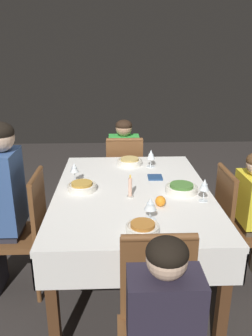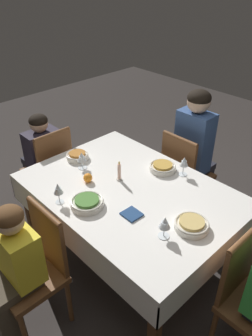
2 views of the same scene
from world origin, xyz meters
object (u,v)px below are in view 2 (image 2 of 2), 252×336
at_px(person_adult_denim, 196,147).
at_px(bowl_north, 163,167).
at_px(wine_glass_west, 82,157).
at_px(wine_glass_east, 165,223).
at_px(napkin_red_folded, 132,214).
at_px(bowl_west, 77,156).
at_px(wine_glass_south, 58,189).
at_px(person_child_yellow, 12,273).
at_px(candle_centerpiece, 119,173).
at_px(dining_table, 130,197).
at_px(person_child_dark, 41,156).
at_px(orange_fruit, 88,178).
at_px(chair_north, 184,173).
at_px(chair_south, 37,266).
at_px(wine_glass_north, 184,162).
at_px(chair_west, 51,168).
at_px(bowl_east, 192,224).
at_px(bowl_south, 87,202).
at_px(chair_east, 250,295).

bearing_deg(person_adult_denim, bowl_north, 98.20).
bearing_deg(wine_glass_west, person_adult_denim, 69.04).
height_order(wine_glass_east, napkin_red_folded, wine_glass_east).
bearing_deg(bowl_west, wine_glass_south, -48.55).
distance_m(person_adult_denim, wine_glass_east, 1.21).
xyz_separation_m(person_child_yellow, candle_centerpiece, (-0.08, 0.92, 0.24)).
bearing_deg(dining_table, person_child_dark, -176.46).
bearing_deg(dining_table, napkin_red_folded, -41.65).
bearing_deg(wine_glass_east, orange_fruit, 178.29).
bearing_deg(wine_glass_west, wine_glass_east, -6.51).
bearing_deg(chair_north, wine_glass_west, 65.84).
height_order(chair_north, wine_glass_south, same).
bearing_deg(chair_south, wine_glass_north, 80.12).
xyz_separation_m(chair_west, person_child_dark, (-0.16, -0.00, 0.05)).
height_order(chair_west, bowl_north, chair_west).
xyz_separation_m(chair_south, person_child_dark, (-1.07, 0.68, 0.05)).
distance_m(dining_table, bowl_east, 0.55).
bearing_deg(person_child_yellow, person_child_dark, 141.95).
distance_m(wine_glass_north, candle_centerpiece, 0.48).
xyz_separation_m(chair_south, candle_centerpiece, (-0.08, 0.77, 0.31)).
bearing_deg(wine_glass_north, person_child_yellow, -98.72).
xyz_separation_m(bowl_north, wine_glass_north, (0.14, 0.06, 0.08)).
height_order(bowl_south, orange_fruit, orange_fruit).
height_order(dining_table, candle_centerpiece, candle_centerpiece).
relative_size(wine_glass_south, candle_centerpiece, 0.96).
relative_size(chair_north, bowl_south, 4.02).
relative_size(chair_north, bowl_east, 4.20).
bearing_deg(wine_glass_west, chair_east, 4.07).
bearing_deg(chair_east, bowl_north, 71.46).
relative_size(chair_east, napkin_red_folded, 7.51).
height_order(person_child_yellow, napkin_red_folded, person_child_yellow).
relative_size(bowl_north, bowl_south, 0.91).
relative_size(person_child_dark, candle_centerpiece, 6.18).
distance_m(chair_south, bowl_north, 1.13).
xyz_separation_m(chair_west, wine_glass_north, (1.11, 0.48, 0.35)).
height_order(dining_table, chair_west, chair_west).
relative_size(bowl_west, wine_glass_west, 1.29).
bearing_deg(bowl_south, orange_fruit, 141.01).
bearing_deg(chair_south, candle_centerpiece, 95.58).
relative_size(dining_table, candle_centerpiece, 9.44).
relative_size(chair_east, bowl_north, 4.40).
distance_m(person_adult_denim, person_child_dark, 1.43).
bearing_deg(wine_glass_east, person_child_yellow, -126.13).
xyz_separation_m(bowl_east, napkin_red_folded, (-0.33, -0.18, -0.02)).
xyz_separation_m(person_adult_denim, napkin_red_folded, (0.28, -1.07, 0.04)).
bearing_deg(orange_fruit, chair_west, 172.67).
height_order(wine_glass_north, wine_glass_east, wine_glass_north).
distance_m(wine_glass_south, orange_fruit, 0.30).
bearing_deg(bowl_east, person_adult_denim, 124.50).
bearing_deg(wine_glass_south, wine_glass_west, 122.52).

